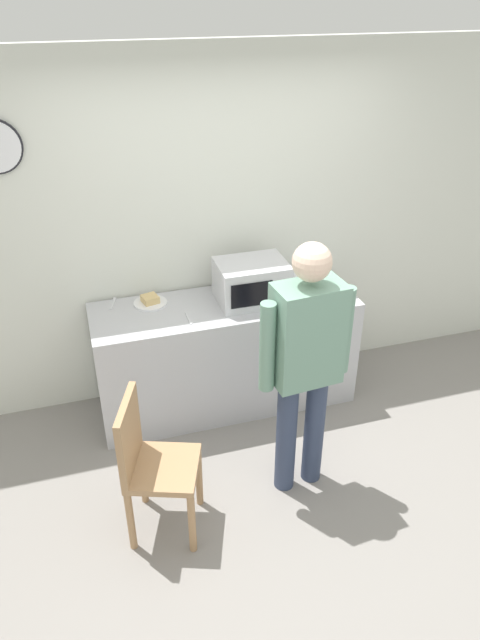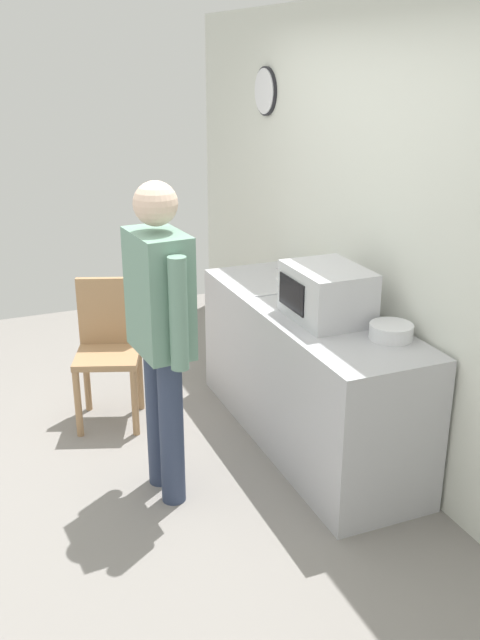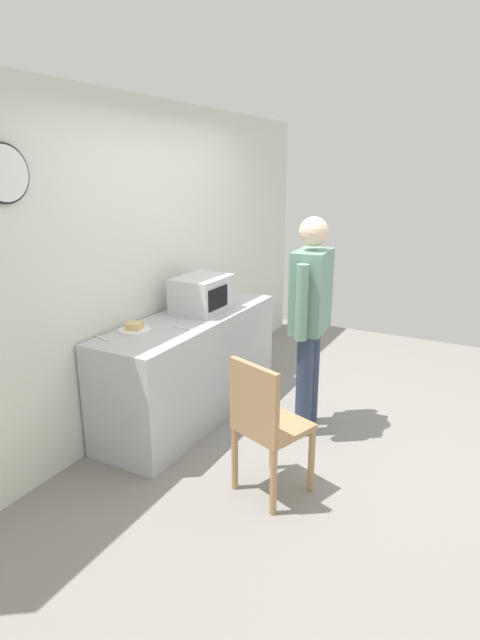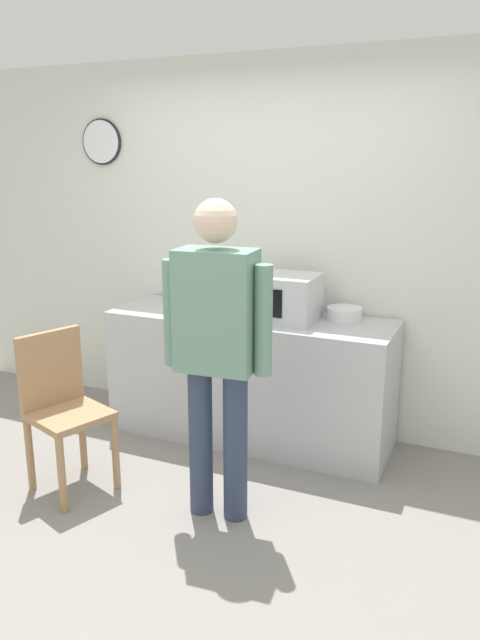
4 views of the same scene
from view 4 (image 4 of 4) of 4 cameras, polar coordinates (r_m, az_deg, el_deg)
The scene contains 10 objects.
ground_plane at distance 3.46m, azimuth -6.83°, elevation -18.79°, with size 6.00×6.00×0.00m, color gray.
back_wall at distance 4.37m, azimuth 3.30°, elevation 6.84°, with size 5.40×0.13×2.60m.
kitchen_counter at distance 4.25m, azimuth 0.94°, elevation -5.38°, with size 1.94×0.62×0.88m, color #B7B7BC.
microwave at distance 4.02m, azimuth 3.66°, elevation 2.17°, with size 0.50×0.39×0.30m.
sandwich_plate at distance 4.47m, azimuth -4.39°, elevation 1.77°, with size 0.24×0.24×0.07m.
salad_bowl at distance 4.09m, azimuth 9.71°, elevation 0.62°, with size 0.23×0.23×0.08m, color white.
fork_utensil at distance 4.13m, azimuth -3.56°, elevation 0.43°, with size 0.17×0.02×0.01m, color silver.
spoon_utensil at distance 4.67m, azimuth -6.76°, elevation 2.05°, with size 0.17×0.02×0.01m, color silver.
person_standing at distance 3.14m, azimuth -2.18°, elevation -1.83°, with size 0.59×0.27×1.72m.
wooden_chair at distance 3.75m, azimuth -16.27°, elevation -7.48°, with size 0.51×0.51×0.94m.
Camera 4 is at (1.51, -2.46, 1.91)m, focal length 34.27 mm.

